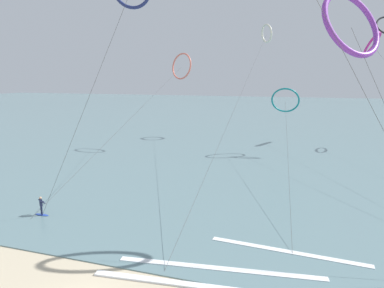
{
  "coord_description": "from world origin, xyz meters",
  "views": [
    {
      "loc": [
        10.29,
        -13.28,
        12.06
      ],
      "look_at": [
        0.0,
        19.33,
        5.34
      ],
      "focal_mm": 31.93,
      "sensor_mm": 36.0,
      "label": 1
    }
  ],
  "objects_px": {
    "kite_teal": "(285,100)",
    "kite_ivory": "(267,34)",
    "surfer_cobalt": "(41,207)",
    "kite_violet": "(351,24)",
    "kite_magenta": "(373,43)",
    "kite_coral": "(181,66)"
  },
  "relations": [
    {
      "from": "kite_teal",
      "to": "kite_ivory",
      "type": "distance_m",
      "value": 21.42
    },
    {
      "from": "surfer_cobalt",
      "to": "kite_violet",
      "type": "xyz_separation_m",
      "value": [
        24.2,
        3.18,
        14.73
      ]
    },
    {
      "from": "surfer_cobalt",
      "to": "kite_violet",
      "type": "height_order",
      "value": "kite_violet"
    },
    {
      "from": "kite_magenta",
      "to": "kite_violet",
      "type": "bearing_deg",
      "value": 8.39
    },
    {
      "from": "surfer_cobalt",
      "to": "kite_coral",
      "type": "height_order",
      "value": "kite_coral"
    },
    {
      "from": "surfer_cobalt",
      "to": "kite_ivory",
      "type": "bearing_deg",
      "value": 112.24
    },
    {
      "from": "kite_teal",
      "to": "kite_violet",
      "type": "xyz_separation_m",
      "value": [
        5.21,
        -28.95,
        7.06
      ]
    },
    {
      "from": "kite_teal",
      "to": "kite_magenta",
      "type": "xyz_separation_m",
      "value": [
        14.25,
        16.56,
        9.64
      ]
    },
    {
      "from": "kite_ivory",
      "to": "kite_coral",
      "type": "distance_m",
      "value": 22.02
    },
    {
      "from": "kite_violet",
      "to": "kite_ivory",
      "type": "distance_m",
      "value": 47.32
    },
    {
      "from": "surfer_cobalt",
      "to": "kite_teal",
      "type": "height_order",
      "value": "kite_teal"
    },
    {
      "from": "kite_violet",
      "to": "surfer_cobalt",
      "type": "bearing_deg",
      "value": 143.38
    },
    {
      "from": "kite_violet",
      "to": "kite_ivory",
      "type": "xyz_separation_m",
      "value": [
        -10.17,
        45.94,
        5.0
      ]
    },
    {
      "from": "kite_violet",
      "to": "kite_magenta",
      "type": "distance_m",
      "value": 46.48
    },
    {
      "from": "kite_violet",
      "to": "kite_teal",
      "type": "bearing_deg",
      "value": 56.1
    },
    {
      "from": "kite_teal",
      "to": "kite_magenta",
      "type": "height_order",
      "value": "kite_magenta"
    },
    {
      "from": "kite_coral",
      "to": "kite_teal",
      "type": "bearing_deg",
      "value": 27.05
    },
    {
      "from": "kite_ivory",
      "to": "kite_coral",
      "type": "relative_size",
      "value": 1.62
    },
    {
      "from": "kite_magenta",
      "to": "kite_coral",
      "type": "relative_size",
      "value": 1.54
    },
    {
      "from": "kite_violet",
      "to": "kite_coral",
      "type": "distance_m",
      "value": 36.41
    },
    {
      "from": "surfer_cobalt",
      "to": "kite_magenta",
      "type": "xyz_separation_m",
      "value": [
        33.25,
        48.69,
        17.32
      ]
    },
    {
      "from": "kite_teal",
      "to": "kite_coral",
      "type": "distance_m",
      "value": 17.83
    }
  ]
}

